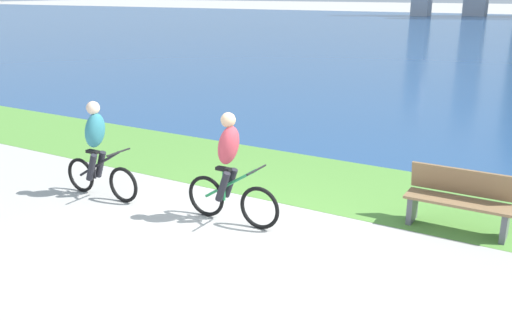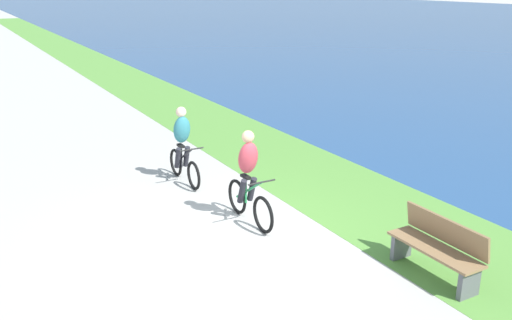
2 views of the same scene
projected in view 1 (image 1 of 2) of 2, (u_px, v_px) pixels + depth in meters
The scene contains 5 objects.
ground_plane at pixel (221, 241), 7.77m from camera, with size 300.00×300.00×0.00m, color #B2AFA8.
grass_strip_bayside at pixel (312, 179), 10.28m from camera, with size 120.00×2.74×0.01m, color #59933D.
cyclist_lead at pixel (230, 169), 8.16m from camera, with size 1.61×0.52×1.70m.
cyclist_trailing at pixel (97, 150), 9.19m from camera, with size 1.60×0.52×1.65m.
bench_near_path at pixel (459, 200), 8.02m from camera, with size 1.50×0.47×0.90m.
Camera 1 is at (4.03, -5.85, 3.38)m, focal length 38.70 mm.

